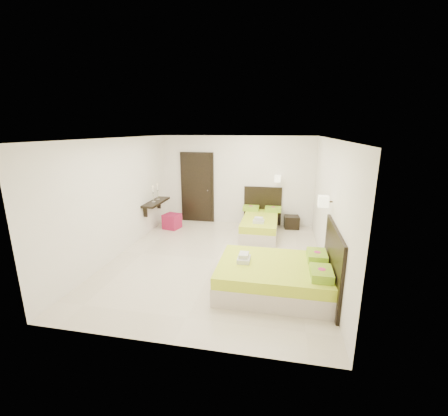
% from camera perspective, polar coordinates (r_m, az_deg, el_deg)
% --- Properties ---
extents(floor, '(5.50, 5.50, 0.00)m').
position_cam_1_polar(floor, '(6.68, -1.36, -9.77)').
color(floor, beige).
rests_on(floor, ground).
extents(bed_single, '(1.10, 1.83, 1.51)m').
position_cam_1_polar(bed_single, '(8.26, 6.91, -2.90)').
color(bed_single, beige).
rests_on(bed_single, ground).
extents(bed_double, '(1.96, 1.67, 1.62)m').
position_cam_1_polar(bed_double, '(5.45, 10.39, -12.58)').
color(bed_double, beige).
rests_on(bed_double, ground).
extents(nightstand, '(0.45, 0.41, 0.36)m').
position_cam_1_polar(nightstand, '(8.85, 12.74, -2.63)').
color(nightstand, black).
rests_on(nightstand, ground).
extents(ottoman, '(0.51, 0.51, 0.42)m').
position_cam_1_polar(ottoman, '(8.75, -9.88, -2.50)').
color(ottoman, maroon).
rests_on(ottoman, ground).
extents(door, '(1.02, 0.15, 2.14)m').
position_cam_1_polar(door, '(9.16, -5.11, 3.86)').
color(door, black).
rests_on(door, ground).
extents(console_shelf, '(0.35, 1.20, 0.78)m').
position_cam_1_polar(console_shelf, '(8.50, -12.88, 1.07)').
color(console_shelf, black).
rests_on(console_shelf, ground).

